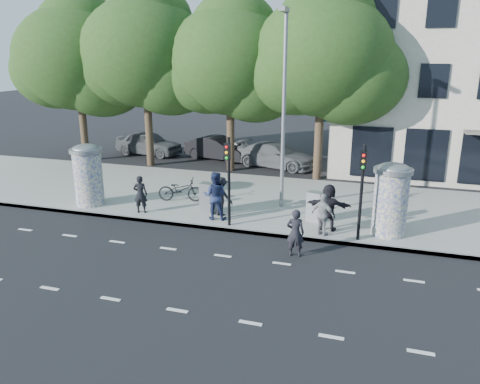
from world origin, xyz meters
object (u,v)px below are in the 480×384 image
(ad_column_right, at_px, (391,198))
(street_lamp, at_px, (284,97))
(ped_c, at_px, (215,196))
(ped_f, at_px, (328,207))
(ped_e, at_px, (323,215))
(car_right, at_px, (276,155))
(man_road, at_px, (295,233))
(ped_d, at_px, (221,196))
(car_mid, at_px, (219,148))
(cabinet_left, at_px, (208,198))
(ped_b, at_px, (140,194))
(traffic_pole_far, at_px, (362,183))
(ad_column_left, at_px, (88,173))
(bicycle, at_px, (180,190))
(traffic_pole_near, at_px, (228,173))
(cabinet_right, at_px, (315,207))
(car_left, at_px, (149,143))

(ad_column_right, relative_size, street_lamp, 0.33)
(ped_c, bearing_deg, ped_f, 172.28)
(ped_e, distance_m, car_right, 11.24)
(man_road, bearing_deg, ped_d, -43.78)
(car_mid, bearing_deg, cabinet_left, -147.74)
(ped_b, relative_size, man_road, 0.96)
(traffic_pole_far, bearing_deg, ad_column_right, 42.21)
(ped_b, relative_size, cabinet_left, 1.23)
(car_mid, bearing_deg, man_road, -135.74)
(traffic_pole_far, bearing_deg, man_road, -139.40)
(ad_column_left, xyz_separation_m, ad_column_right, (12.40, 0.20, 0.00))
(street_lamp, height_order, ped_b, street_lamp)
(ped_e, xyz_separation_m, ped_f, (0.11, 0.63, 0.10))
(ped_c, bearing_deg, ped_b, -5.78)
(ped_b, bearing_deg, bicycle, -129.50)
(ped_e, distance_m, man_road, 1.84)
(car_right, bearing_deg, street_lamp, -150.48)
(ad_column_right, height_order, cabinet_left, ad_column_right)
(bicycle, bearing_deg, car_right, -29.35)
(man_road, bearing_deg, ad_column_left, -20.63)
(cabinet_left, bearing_deg, ad_column_right, 2.10)
(street_lamp, bearing_deg, ped_c, -133.61)
(traffic_pole_near, distance_m, traffic_pole_far, 4.80)
(ped_d, bearing_deg, ped_c, 91.81)
(cabinet_left, bearing_deg, traffic_pole_far, -6.65)
(ad_column_left, height_order, ped_d, ad_column_left)
(ad_column_left, relative_size, car_mid, 0.60)
(ped_c, relative_size, ped_f, 1.09)
(ped_d, bearing_deg, cabinet_left, -0.53)
(traffic_pole_far, distance_m, cabinet_left, 6.36)
(ped_e, bearing_deg, ped_c, 17.47)
(street_lamp, distance_m, man_road, 6.18)
(ped_b, relative_size, bicycle, 0.79)
(street_lamp, relative_size, cabinet_left, 6.30)
(ped_c, height_order, car_mid, ped_c)
(man_road, xyz_separation_m, bicycle, (-5.90, 3.94, -0.14))
(traffic_pole_near, distance_m, cabinet_right, 3.69)
(traffic_pole_far, distance_m, ped_b, 8.85)
(traffic_pole_near, distance_m, ped_d, 1.79)
(ad_column_left, bearing_deg, traffic_pole_far, -3.55)
(traffic_pole_far, height_order, car_left, traffic_pole_far)
(cabinet_left, bearing_deg, ped_b, -159.36)
(ad_column_right, relative_size, car_mid, 0.60)
(ad_column_right, xyz_separation_m, ped_e, (-2.26, -0.85, -0.61))
(ped_f, bearing_deg, ped_b, 2.77)
(traffic_pole_near, xyz_separation_m, ped_d, (-0.69, 1.04, -1.28))
(ped_e, bearing_deg, man_road, 92.97)
(ad_column_left, distance_m, man_road, 9.79)
(traffic_pole_near, distance_m, ped_c, 1.47)
(ped_d, xyz_separation_m, car_left, (-8.76, 10.38, -0.18))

